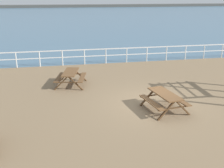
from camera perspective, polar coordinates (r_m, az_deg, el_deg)
name	(u,v)px	position (r m, az deg, el deg)	size (l,w,h in m)	color
ground_plane	(152,105)	(12.46, 8.43, -4.50)	(30.00, 24.00, 0.20)	#846B4C
sea_band	(75,16)	(63.82, -7.84, 14.18)	(142.00, 90.00, 0.01)	#476B84
distant_shoreline	(68,7)	(106.69, -9.43, 15.83)	(142.00, 6.00, 1.80)	#4C4C47
seaward_railing	(116,53)	(19.36, 0.94, 6.64)	(23.07, 0.07, 1.08)	white
picnic_table_near_left	(71,75)	(14.68, -8.81, 1.91)	(1.86, 2.08, 0.80)	brown
picnic_table_near_right	(165,97)	(11.59, 11.14, -2.82)	(1.79, 2.02, 0.80)	brown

